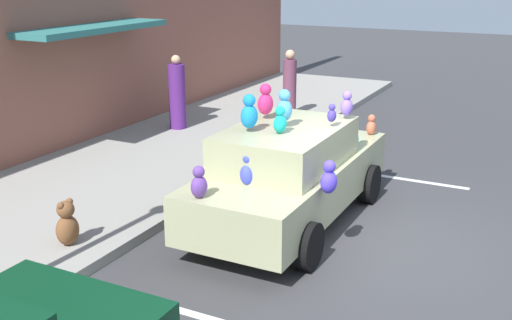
% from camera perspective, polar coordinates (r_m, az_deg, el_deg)
% --- Properties ---
extents(ground_plane, '(60.00, 60.00, 0.00)m').
position_cam_1_polar(ground_plane, '(8.89, 10.81, -7.97)').
color(ground_plane, '#38383A').
extents(sidewalk, '(24.00, 4.00, 0.15)m').
position_cam_1_polar(sidewalk, '(11.16, -14.58, -2.46)').
color(sidewalk, gray).
rests_on(sidewalk, ground).
extents(parking_stripe_front, '(0.12, 3.60, 0.01)m').
position_cam_1_polar(parking_stripe_front, '(11.91, 10.45, -1.27)').
color(parking_stripe_front, silver).
rests_on(parking_stripe_front, ground).
extents(plush_covered_car, '(4.29, 1.97, 2.09)m').
position_cam_1_polar(plush_covered_car, '(9.29, 3.13, -1.14)').
color(plush_covered_car, '#ACAE83').
rests_on(plush_covered_car, ground).
extents(teddy_bear_on_sidewalk, '(0.34, 0.28, 0.64)m').
position_cam_1_polar(teddy_bear_on_sidewalk, '(8.76, -16.95, -5.65)').
color(teddy_bear_on_sidewalk, brown).
rests_on(teddy_bear_on_sidewalk, sidewalk).
extents(pedestrian_near_shopfront, '(0.33, 0.33, 1.64)m').
position_cam_1_polar(pedestrian_near_shopfront, '(15.53, 3.11, 6.88)').
color(pedestrian_near_shopfront, '#68364D').
rests_on(pedestrian_near_shopfront, sidewalk).
extents(pedestrian_walking_past, '(0.38, 0.38, 1.69)m').
position_cam_1_polar(pedestrian_walking_past, '(14.37, -7.25, 5.93)').
color(pedestrian_walking_past, '#512174').
rests_on(pedestrian_walking_past, sidewalk).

